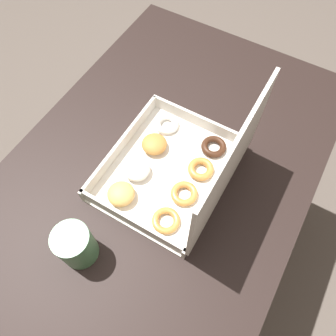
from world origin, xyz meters
The scene contains 4 objects.
ground_plane centered at (0.00, 0.00, 0.00)m, with size 8.00×8.00×0.00m, color #564C44.
dining_table centered at (0.00, 0.00, 0.61)m, with size 1.11×0.73×0.72m.
donut_box centered at (0.00, 0.06, 0.78)m, with size 0.33×0.29×0.28m.
coffee_mug centered at (0.27, -0.04, 0.78)m, with size 0.08×0.08×0.11m.
Camera 1 is at (0.33, 0.22, 1.45)m, focal length 35.00 mm.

